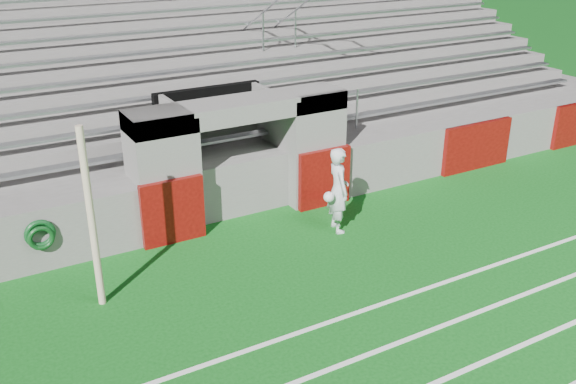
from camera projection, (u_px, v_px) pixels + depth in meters
ground at (328, 284)px, 11.55m from camera, size 90.00×90.00×0.00m
field_post at (91, 219)px, 10.38m from camera, size 0.12×0.12×3.17m
stadium_structure at (168, 102)px, 17.32m from camera, size 26.00×8.48×5.42m
goalkeeper_with_ball at (338, 190)px, 13.22m from camera, size 0.72×0.74×1.83m
hose_coil at (41, 236)px, 11.60m from camera, size 0.56×0.15×0.58m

